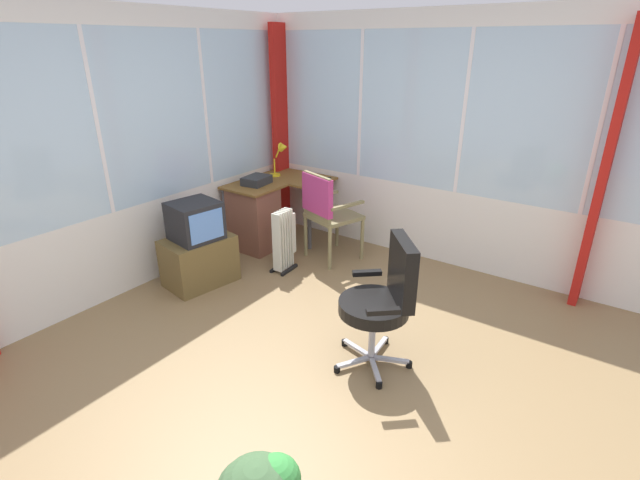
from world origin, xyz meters
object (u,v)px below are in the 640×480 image
object	(u,v)px
desk	(256,215)
desk_lamp	(282,154)
wooden_armchair	(324,206)
tv_on_stand	(198,248)
space_heater	(285,240)
office_chair	(385,295)
paper_tray	(257,180)
tv_remote	(325,178)

from	to	relation	value
desk	desk_lamp	world-z (taller)	desk_lamp
wooden_armchair	tv_on_stand	bearing A→B (deg)	148.08
desk_lamp	wooden_armchair	distance (m)	1.01
desk	space_heater	size ratio (longest dim) A/B	1.70
space_heater	tv_on_stand	bearing A→B (deg)	145.46
office_chair	tv_on_stand	distance (m)	2.06
wooden_armchair	space_heater	xyz separation A→B (m)	(-0.41, 0.21, -0.29)
desk_lamp	wooden_armchair	xyz separation A→B (m)	(-0.37, -0.87, -0.38)
desk_lamp	space_heater	bearing A→B (deg)	-140.01
tv_on_stand	desk	bearing A→B (deg)	7.77
paper_tray	office_chair	bearing A→B (deg)	-116.76
paper_tray	wooden_armchair	bearing A→B (deg)	-83.45
tv_on_stand	wooden_armchair	bearing A→B (deg)	-31.92
paper_tray	space_heater	size ratio (longest dim) A/B	0.46
paper_tray	tv_on_stand	bearing A→B (deg)	-171.72
desk_lamp	space_heater	xyz separation A→B (m)	(-0.78, -0.66, -0.67)
desk	wooden_armchair	world-z (taller)	wooden_armchair
paper_tray	wooden_armchair	size ratio (longest dim) A/B	0.31
desk	wooden_armchair	bearing A→B (deg)	-79.52
desk	tv_remote	bearing A→B (deg)	-36.35
desk_lamp	office_chair	distance (m)	2.75
space_heater	paper_tray	bearing A→B (deg)	63.76
desk	tv_on_stand	xyz separation A→B (m)	(-0.97, -0.13, -0.03)
tv_remote	office_chair	distance (m)	2.42
desk	paper_tray	distance (m)	0.39
space_heater	desk_lamp	bearing A→B (deg)	39.99
office_chair	paper_tray	bearing A→B (deg)	63.24
tv_remote	space_heater	distance (m)	1.02
tv_remote	space_heater	bearing A→B (deg)	162.03
office_chair	space_heater	size ratio (longest dim) A/B	1.51
tv_remote	paper_tray	bearing A→B (deg)	113.78
desk	wooden_armchair	xyz separation A→B (m)	(0.15, -0.83, 0.22)
office_chair	desk	bearing A→B (deg)	64.25
desk_lamp	paper_tray	size ratio (longest dim) A/B	1.31
desk_lamp	office_chair	bearing A→B (deg)	-125.43
space_heater	desk	bearing A→B (deg)	67.43
desk_lamp	space_heater	world-z (taller)	desk_lamp
tv_remote	wooden_armchair	bearing A→B (deg)	-171.98
desk_lamp	paper_tray	world-z (taller)	desk_lamp
tv_remote	tv_on_stand	size ratio (longest dim) A/B	0.18
wooden_armchair	tv_on_stand	world-z (taller)	wooden_armchair
desk	desk_lamp	bearing A→B (deg)	3.65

